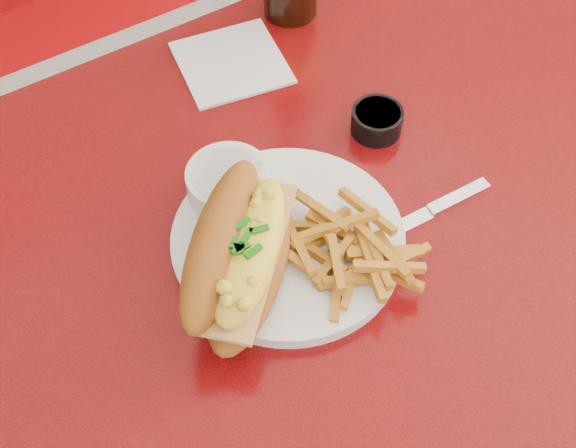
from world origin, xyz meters
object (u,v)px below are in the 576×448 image
booth_bench_far (77,110)px  mac_hoagie (240,253)px  gravy_ramekin (229,187)px  diner_table (295,337)px  fork (333,223)px  sauce_cup_right (377,120)px  knife (423,216)px  dinner_plate (288,242)px

booth_bench_far → mac_hoagie: (-0.06, -0.80, 0.54)m
gravy_ramekin → diner_table: bearing=-79.9°
fork → gravy_ramekin: (-0.07, 0.09, 0.01)m
sauce_cup_right → knife: (-0.03, -0.13, -0.01)m
sauce_cup_right → booth_bench_far: bearing=104.0°
dinner_plate → sauce_cup_right: (0.17, 0.08, 0.01)m
booth_bench_far → dinner_plate: 0.93m
dinner_plate → mac_hoagie: mac_hoagie is taller
diner_table → knife: bearing=-9.7°
dinner_plate → knife: bearing=-17.3°
sauce_cup_right → knife: size_ratio=0.31×
gravy_ramekin → fork: bearing=-52.8°
diner_table → gravy_ramekin: size_ratio=11.73×
diner_table → booth_bench_far: (0.00, 0.81, -0.32)m
gravy_ramekin → sauce_cup_right: (0.19, 0.00, -0.01)m
gravy_ramekin → sauce_cup_right: bearing=0.5°
diner_table → fork: 0.19m
fork → sauce_cup_right: sauce_cup_right is taller
knife → fork: bearing=161.6°
booth_bench_far → mac_hoagie: size_ratio=5.66×
diner_table → booth_bench_far: size_ratio=1.03×
booth_bench_far → mac_hoagie: booth_bench_far is taller
booth_bench_far → gravy_ramekin: size_ratio=11.45×
mac_hoagie → sauce_cup_right: size_ratio=3.32×
booth_bench_far → dinner_plate: (0.00, -0.79, 0.49)m
diner_table → mac_hoagie: bearing=174.0°
diner_table → dinner_plate: 0.17m
fork → booth_bench_far: bearing=-4.5°
fork → knife: size_ratio=0.79×
diner_table → gravy_ramekin: bearing=100.1°
mac_hoagie → knife: bearing=-53.1°
gravy_ramekin → mac_hoagie: bearing=-113.3°
booth_bench_far → knife: 0.98m
diner_table → sauce_cup_right: (0.18, 0.10, 0.18)m
gravy_ramekin → sauce_cup_right: size_ratio=1.64×
gravy_ramekin → dinner_plate: bearing=-75.6°
diner_table → fork: fork is taller
mac_hoagie → gravy_ramekin: bearing=22.2°
booth_bench_far → dinner_plate: bearing=-89.8°
dinner_plate → knife: 0.15m
dinner_plate → gravy_ramekin: size_ratio=3.01×
diner_table → mac_hoagie: size_ratio=5.80×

